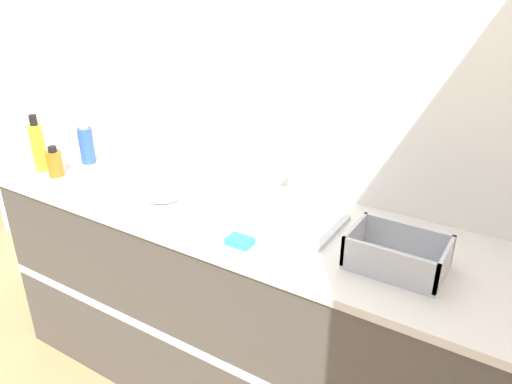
{
  "coord_description": "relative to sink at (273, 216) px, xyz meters",
  "views": [
    {
      "loc": [
        0.92,
        -1.13,
        1.83
      ],
      "look_at": [
        0.04,
        0.28,
        1.05
      ],
      "focal_mm": 35.0,
      "sensor_mm": 36.0,
      "label": 1
    }
  ],
  "objects": [
    {
      "name": "sink",
      "position": [
        0.0,
        0.0,
        0.0
      ],
      "size": [
        0.5,
        0.33,
        0.25
      ],
      "color": "silver",
      "rests_on": "counter_cabinet"
    },
    {
      "name": "paper_towel_roll",
      "position": [
        -0.48,
        -0.08,
        0.11
      ],
      "size": [
        0.14,
        0.14,
        0.25
      ],
      "color": "#4C4C51",
      "rests_on": "counter_cabinet"
    },
    {
      "name": "counter_cabinet",
      "position": [
        -0.09,
        -0.0,
        -0.48
      ],
      "size": [
        2.36,
        0.64,
        0.93
      ],
      "color": "#514C47",
      "rests_on": "ground_plane"
    },
    {
      "name": "bottle_blue",
      "position": [
        -1.06,
        0.04,
        0.08
      ],
      "size": [
        0.07,
        0.07,
        0.21
      ],
      "color": "#2D56B7",
      "rests_on": "counter_cabinet"
    },
    {
      "name": "dish_rack",
      "position": [
        0.49,
        -0.07,
        0.02
      ],
      "size": [
        0.3,
        0.2,
        0.11
      ],
      "color": "#B7BABF",
      "rests_on": "counter_cabinet"
    },
    {
      "name": "sponge",
      "position": [
        -0.01,
        -0.21,
        -0.01
      ],
      "size": [
        0.09,
        0.06,
        0.02
      ],
      "color": "#3399BF",
      "rests_on": "counter_cabinet"
    },
    {
      "name": "bottle_amber",
      "position": [
        -1.06,
        -0.15,
        0.04
      ],
      "size": [
        0.07,
        0.07,
        0.14
      ],
      "color": "#B26B19",
      "rests_on": "counter_cabinet"
    },
    {
      "name": "wall_back",
      "position": [
        -0.09,
        0.34,
        0.35
      ],
      "size": [
        4.74,
        0.06,
        2.6
      ],
      "color": "silver",
      "rests_on": "ground_plane"
    },
    {
      "name": "bottle_yellow",
      "position": [
        -1.17,
        -0.14,
        0.1
      ],
      "size": [
        0.06,
        0.06,
        0.27
      ],
      "color": "yellow",
      "rests_on": "counter_cabinet"
    }
  ]
}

